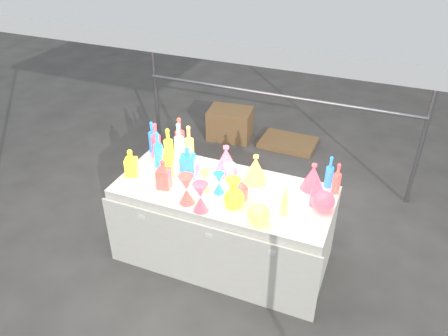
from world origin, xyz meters
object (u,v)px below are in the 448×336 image
at_px(cardboard_box_closed, 230,124).
at_px(decanter_0, 131,162).
at_px(bottle_0, 168,145).
at_px(lampshade_0, 189,160).
at_px(hourglass_0, 187,189).
at_px(display_table, 224,224).
at_px(globe_0, 234,199).

distance_m(cardboard_box_closed, decanter_0, 2.35).
distance_m(cardboard_box_closed, bottle_0, 2.04).
height_order(decanter_0, lampshade_0, decanter_0).
bearing_deg(decanter_0, hourglass_0, -35.69).
xyz_separation_m(display_table, globe_0, (0.16, -0.18, 0.44)).
bearing_deg(globe_0, lampshade_0, 150.05).
bearing_deg(decanter_0, globe_0, -24.04).
bearing_deg(lampshade_0, decanter_0, -168.03).
bearing_deg(bottle_0, decanter_0, -117.83).
bearing_deg(decanter_0, bottle_0, 42.62).
height_order(decanter_0, hourglass_0, decanter_0).
distance_m(cardboard_box_closed, lampshade_0, 2.17).
bearing_deg(decanter_0, display_table, -12.60).
bearing_deg(display_table, cardboard_box_closed, 110.13).
bearing_deg(globe_0, bottle_0, 152.23).
height_order(display_table, decanter_0, decanter_0).
xyz_separation_m(cardboard_box_closed, globe_0, (0.95, -2.33, 0.61)).
height_order(display_table, cardboard_box_closed, display_table).
relative_size(bottle_0, decanter_0, 1.28).
distance_m(decanter_0, hourglass_0, 0.64).
distance_m(bottle_0, lampshade_0, 0.29).
xyz_separation_m(display_table, hourglass_0, (-0.20, -0.28, 0.50)).
bearing_deg(cardboard_box_closed, decanter_0, -97.32).
xyz_separation_m(hourglass_0, globe_0, (0.35, 0.10, -0.06)).
bearing_deg(lampshade_0, display_table, -34.68).
bearing_deg(hourglass_0, globe_0, 16.08).
bearing_deg(decanter_0, lampshade_0, 7.88).
height_order(cardboard_box_closed, globe_0, globe_0).
bearing_deg(hourglass_0, display_table, 54.65).
height_order(display_table, lampshade_0, lampshade_0).
height_order(bottle_0, lampshade_0, bottle_0).
relative_size(globe_0, lampshade_0, 0.66).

